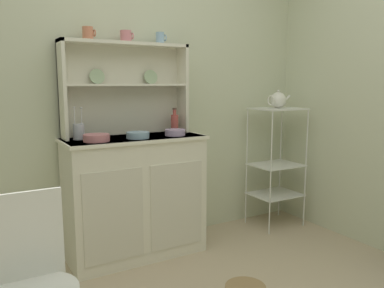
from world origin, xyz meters
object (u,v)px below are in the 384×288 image
Objects in this scene: hutch_cabinet at (135,196)px; jam_bottle at (175,123)px; cup_terracotta_0 at (88,33)px; utensil_jar at (79,131)px; bakers_rack at (276,155)px; hutch_shelf_unit at (125,82)px; bowl_mixing_large at (96,138)px; wire_chair at (31,272)px; porcelain_teapot at (278,100)px.

hutch_cabinet is 5.24× the size of jam_bottle.
utensil_jar is (-0.11, -0.04, -0.68)m from cup_terracotta_0.
hutch_shelf_unit is at bearing 171.71° from bakers_rack.
cup_terracotta_0 reaches higher than bowl_mixing_large.
hutch_cabinet is 4.48× the size of utensil_jar.
wire_chair is at bearing -121.55° from bowl_mixing_large.
bakers_rack is 4.69× the size of utensil_jar.
wire_chair is at bearing -126.82° from hutch_shelf_unit.
wire_chair is 1.70m from cup_terracotta_0.
cup_terracotta_0 is 0.74m from bowl_mixing_large.
hutch_shelf_unit is 1.66m from wire_chair.
jam_bottle is at bearing 36.29° from wire_chair.
utensil_jar is at bearing -157.42° from cup_terracotta_0.
cup_terracotta_0 is 1.72m from porcelain_teapot.
bakers_rack is at bearing -5.49° from cup_terracotta_0.
utensil_jar is (-0.38, -0.09, -0.35)m from hutch_shelf_unit.
cup_terracotta_0 is (-1.64, 0.16, 0.99)m from bakers_rack.
jam_bottle is at bearing -3.13° from cup_terracotta_0.
utensil_jar is at bearing 118.05° from bowl_mixing_large.
utensil_jar is at bearing 176.29° from bakers_rack.
porcelain_teapot is at bearing -5.49° from cup_terracotta_0.
hutch_shelf_unit is (-0.00, 0.16, 0.85)m from hutch_cabinet.
cup_terracotta_0 is (-0.28, 0.12, 1.18)m from hutch_cabinet.
bowl_mixing_large is (-0.30, -0.07, 0.47)m from hutch_cabinet.
hutch_shelf_unit is 10.80× the size of cup_terracotta_0.
wire_chair is 3.65× the size of porcelain_teapot.
wire_chair is 4.75× the size of bowl_mixing_large.
bowl_mixing_large is 0.77× the size of porcelain_teapot.
hutch_cabinet is at bearing 44.33° from wire_chair.
wire_chair is at bearing -156.68° from bakers_rack.
bakers_rack is (1.36, -0.04, 0.19)m from hutch_cabinet.
porcelain_teapot reaches higher than wire_chair.
bakers_rack is 2.44m from wire_chair.
bakers_rack reaches higher than bowl_mixing_large.
cup_terracotta_0 reaches higher than jam_bottle.
utensil_jar is 1.76m from porcelain_teapot.
porcelain_teapot is (1.75, -0.11, 0.19)m from utensil_jar.
wire_chair is (-0.87, -1.16, -0.80)m from hutch_shelf_unit.
cup_terracotta_0 reaches higher than hutch_cabinet.
wire_chair is at bearing -139.11° from jam_bottle.
hutch_cabinet is 1.07× the size of hutch_shelf_unit.
hutch_cabinet is at bearing -90.00° from hutch_shelf_unit.
jam_bottle is at bearing 13.12° from bowl_mixing_large.
porcelain_teapot reaches higher than bakers_rack.
hutch_cabinet is 4.45× the size of porcelain_teapot.
jam_bottle is 0.85× the size of utensil_jar.
wire_chair is 2.51m from porcelain_teapot.
cup_terracotta_0 is 0.50× the size of bowl_mixing_large.
bowl_mixing_large is 0.71m from jam_bottle.
hutch_shelf_unit reaches higher than hutch_cabinet.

